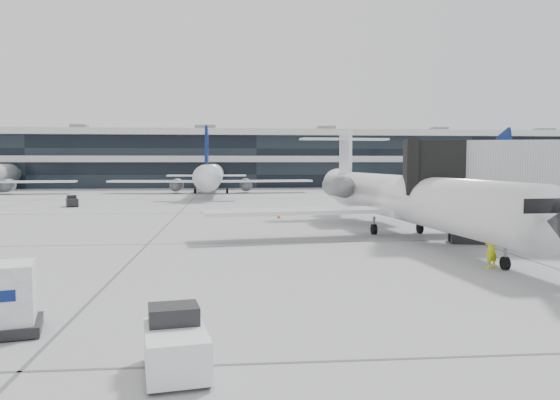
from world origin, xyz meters
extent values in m
plane|color=gray|center=(0.00, 0.00, 0.00)|extent=(220.00, 220.00, 0.00)
cube|color=black|center=(0.00, 82.00, 5.00)|extent=(170.00, 22.00, 10.00)
cylinder|color=white|center=(6.58, 1.12, 2.55)|extent=(5.27, 26.82, 3.00)
cone|color=white|center=(5.29, 16.17, 2.89)|extent=(3.14, 3.79, 2.85)
cube|color=white|center=(-0.71, 1.60, 1.78)|extent=(12.52, 4.75, 0.24)
cube|color=white|center=(13.68, 2.84, 1.78)|extent=(12.26, 3.08, 0.24)
cylinder|color=slate|center=(3.59, 10.00, 3.00)|extent=(1.98, 3.91, 1.67)
cylinder|color=slate|center=(8.02, 10.38, 3.00)|extent=(1.98, 3.91, 1.67)
cube|color=white|center=(5.35, 15.50, 5.22)|extent=(0.56, 2.90, 5.00)
cube|color=white|center=(5.31, 15.95, 7.00)|extent=(8.12, 2.46, 0.18)
cylinder|color=black|center=(7.49, -9.40, 0.31)|extent=(0.25, 0.64, 0.62)
cylinder|color=black|center=(4.73, 3.19, 0.36)|extent=(0.33, 0.73, 0.71)
cylinder|color=black|center=(8.05, 3.47, 0.36)|extent=(0.33, 0.73, 0.71)
cube|color=black|center=(7.53, -0.68, 4.65)|extent=(3.65, 4.13, 3.10)
cylinder|color=slate|center=(9.35, -1.13, 1.55)|extent=(0.49, 0.49, 3.10)
cube|color=black|center=(9.35, -1.13, 0.39)|extent=(2.31, 1.98, 0.77)
imported|color=yellow|center=(7.00, -9.00, 0.96)|extent=(0.84, 0.74, 1.93)
cube|color=white|center=(-6.31, -20.48, 0.59)|extent=(1.79, 2.56, 0.96)
cube|color=black|center=(-6.40, -19.96, 1.23)|extent=(1.33, 1.16, 0.54)
cylinder|color=black|center=(-7.04, -19.75, 0.24)|extent=(0.27, 0.50, 0.47)
cylinder|color=black|center=(-5.88, -19.54, 0.24)|extent=(0.27, 0.50, 0.47)
cylinder|color=black|center=(-6.73, -21.43, 0.24)|extent=(0.27, 0.50, 0.47)
cylinder|color=black|center=(-5.57, -21.22, 0.24)|extent=(0.27, 0.50, 0.47)
cone|color=#EB580C|center=(-0.78, 14.47, 0.26)|extent=(0.33, 0.33, 0.51)
cube|color=#EB580C|center=(-0.78, 14.47, 0.01)|extent=(0.46, 0.46, 0.03)
cube|color=black|center=(-22.45, 28.87, 0.49)|extent=(1.79, 2.26, 0.81)
cube|color=black|center=(-22.61, 29.29, 1.03)|extent=(1.21, 1.11, 0.45)
cylinder|color=black|center=(-23.17, 29.36, 0.20)|extent=(0.29, 0.43, 0.39)
cylinder|color=black|center=(-22.24, 29.72, 0.20)|extent=(0.29, 0.43, 0.39)
cylinder|color=black|center=(-22.66, 28.02, 0.20)|extent=(0.29, 0.43, 0.39)
cylinder|color=black|center=(-21.73, 28.37, 0.20)|extent=(0.29, 0.43, 0.39)
camera|label=1|loc=(-5.02, -33.02, 4.94)|focal=35.00mm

